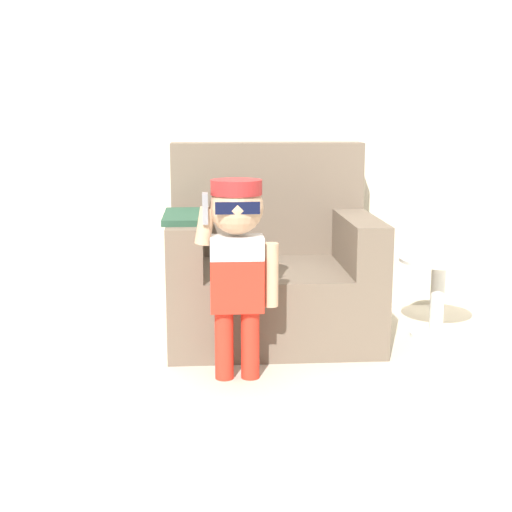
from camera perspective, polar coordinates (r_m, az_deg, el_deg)
ground_plane at (r=3.81m, az=2.27°, el=-6.47°), size 10.00×10.00×0.00m
wall_back at (r=4.23m, az=1.51°, el=13.21°), size 10.00×0.05×2.60m
armchair at (r=3.78m, az=1.16°, el=-1.13°), size 1.08×0.86×1.01m
person_child at (r=3.08m, az=-1.52°, el=0.64°), size 0.36×0.27×0.89m
side_table at (r=3.87m, az=14.34°, el=-2.57°), size 0.41×0.41×0.42m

